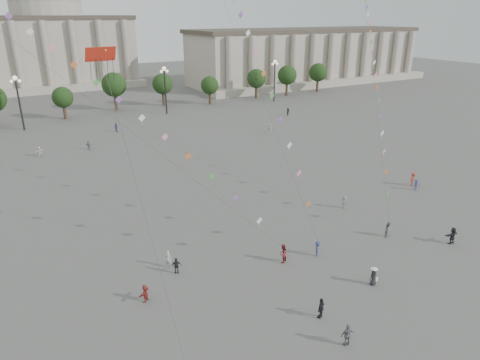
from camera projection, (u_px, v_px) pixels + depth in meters
ground at (301, 292)px, 35.61m from camera, size 360.00×360.00×0.00m
hall_east at (308, 56)px, 143.29m from camera, size 84.00×26.22×17.20m
hall_central at (51, 39)px, 134.70m from camera, size 48.30×34.30×35.50m
tree_row at (90, 91)px, 96.58m from camera, size 137.12×5.12×8.00m
lamp_post_mid_west at (18, 93)px, 82.42m from camera, size 2.00×0.90×10.65m
lamp_post_mid_east at (165, 82)px, 96.41m from camera, size 2.00×0.90×10.65m
lamp_post_far_east at (275, 73)px, 110.41m from camera, size 2.00×0.90×10.65m
person_crowd_0 at (116, 127)px, 83.59m from camera, size 1.12×0.97×1.80m
person_crowd_3 at (452, 236)px, 42.77m from camera, size 1.68×0.66×1.77m
person_crowd_4 at (39, 152)px, 69.08m from camera, size 1.59×0.99×1.63m
person_crowd_6 at (344, 202)px, 50.61m from camera, size 1.20×0.94×1.63m
person_crowd_7 at (270, 128)px, 82.89m from camera, size 1.59×1.43×1.76m
person_crowd_8 at (413, 179)px, 57.18m from camera, size 1.35×0.97×1.89m
person_crowd_9 at (288, 112)px, 97.34m from camera, size 1.55×1.19×1.64m
person_crowd_12 at (89, 145)px, 72.61m from camera, size 1.30×1.30×1.50m
person_crowd_13 at (168, 259)px, 38.80m from camera, size 0.72×0.70×1.67m
person_crowd_14 at (416, 185)px, 55.86m from camera, size 1.11×0.97×1.49m
tourist_1 at (177, 266)px, 37.85m from camera, size 0.98×0.67×1.54m
tourist_2 at (145, 293)px, 34.18m from camera, size 1.30×1.26×1.48m
tourist_3 at (348, 335)px, 29.54m from camera, size 1.10×0.68×1.75m
tourist_4 at (321, 308)px, 32.28m from camera, size 1.08×0.81×1.71m
kite_flyer_0 at (283, 253)px, 39.52m from camera, size 1.12×1.04×1.83m
kite_flyer_1 at (318, 249)px, 40.62m from camera, size 1.07×1.10×1.51m
kite_flyer_2 at (388, 229)px, 44.13m from camera, size 0.97×0.88×1.63m
hat_person at (374, 277)px, 36.24m from camera, size 0.74×0.60×1.69m
dragon_kite at (103, 67)px, 30.65m from camera, size 2.24×7.47×22.37m
kite_train_east at (371, 40)px, 64.51m from camera, size 33.90×41.44×62.70m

